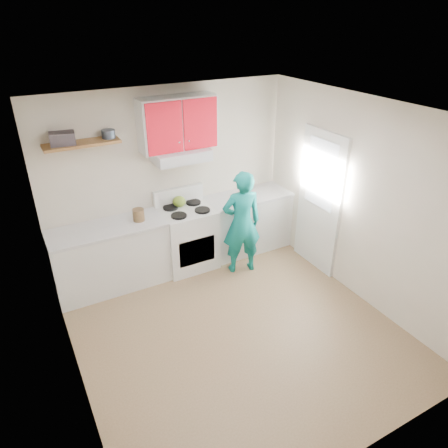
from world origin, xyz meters
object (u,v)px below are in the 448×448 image
stove (188,238)px  crock (139,216)px  tin (108,134)px  person (242,223)px  kettle (179,201)px

stove → crock: 0.88m
tin → crock: tin is taller
stove → tin: size_ratio=5.51×
stove → tin: 1.88m
stove → person: size_ratio=0.59×
tin → person: 2.14m
stove → kettle: size_ratio=4.89×
crock → person: 1.43m
tin → crock: size_ratio=0.89×
stove → crock: bearing=179.9°
tin → kettle: size_ratio=0.89×
crock → person: (1.33, -0.49, -0.22)m
kettle → crock: 0.67m
kettle → person: size_ratio=0.12×
kettle → crock: (-0.66, -0.15, -0.01)m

